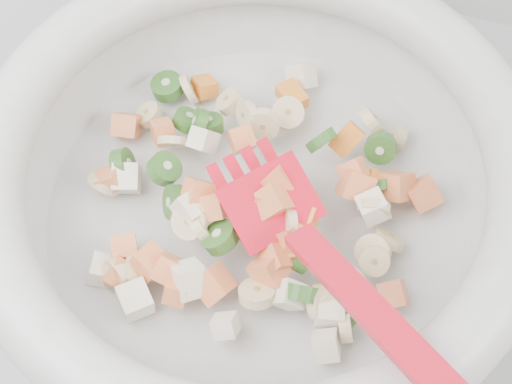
% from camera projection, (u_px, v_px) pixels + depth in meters
% --- Properties ---
extents(counter, '(2.00, 0.60, 0.90)m').
position_uv_depth(counter, '(197.00, 370.00, 1.03)').
color(counter, '#9C9DA2').
rests_on(counter, ground).
extents(mixing_bowl, '(0.42, 0.42, 0.16)m').
position_uv_depth(mixing_bowl, '(256.00, 182.00, 0.58)').
color(mixing_bowl, '#B7B7B5').
rests_on(mixing_bowl, counter).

